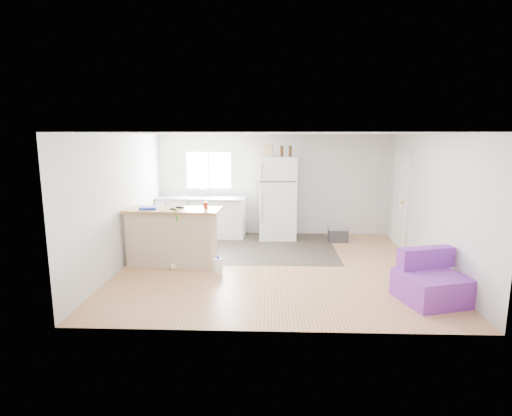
# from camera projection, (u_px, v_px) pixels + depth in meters

# --- Properties ---
(room) EXTENTS (5.51, 5.01, 2.41)m
(room) POSITION_uv_depth(u_px,v_px,m) (274.00, 202.00, 7.12)
(room) COLOR #A06643
(room) RESTS_ON ground
(vinyl_zone) EXTENTS (4.05, 2.50, 0.00)m
(vinyl_zone) POSITION_uv_depth(u_px,v_px,m) (240.00, 247.00, 8.59)
(vinyl_zone) COLOR #2D2721
(vinyl_zone) RESTS_ON floor
(window) EXTENTS (1.18, 0.06, 0.98)m
(window) POSITION_uv_depth(u_px,v_px,m) (209.00, 170.00, 9.56)
(window) COLOR white
(window) RESTS_ON back_wall
(interior_door) EXTENTS (0.11, 0.92, 2.10)m
(interior_door) POSITION_uv_depth(u_px,v_px,m) (400.00, 199.00, 8.58)
(interior_door) COLOR white
(interior_door) RESTS_ON right_wall
(ceiling_fixture) EXTENTS (0.30, 0.30, 0.07)m
(ceiling_fixture) POSITION_uv_depth(u_px,v_px,m) (216.00, 136.00, 8.14)
(ceiling_fixture) COLOR white
(ceiling_fixture) RESTS_ON ceiling
(kitchen_cabinets) EXTENTS (2.14, 0.79, 1.22)m
(kitchen_cabinets) POSITION_uv_depth(u_px,v_px,m) (202.00, 216.00, 9.45)
(kitchen_cabinets) COLOR white
(kitchen_cabinets) RESTS_ON floor
(peninsula) EXTENTS (1.75, 0.75, 1.05)m
(peninsula) POSITION_uv_depth(u_px,v_px,m) (172.00, 236.00, 7.34)
(peninsula) COLOR #CBB293
(peninsula) RESTS_ON floor
(refrigerator) EXTENTS (0.87, 0.83, 1.90)m
(refrigerator) POSITION_uv_depth(u_px,v_px,m) (277.00, 198.00, 9.22)
(refrigerator) COLOR white
(refrigerator) RESTS_ON floor
(cooler) EXTENTS (0.45, 0.32, 0.34)m
(cooler) POSITION_uv_depth(u_px,v_px,m) (338.00, 234.00, 9.01)
(cooler) COLOR #303032
(cooler) RESTS_ON floor
(purple_seat) EXTENTS (1.06, 1.03, 0.71)m
(purple_seat) POSITION_uv_depth(u_px,v_px,m) (431.00, 283.00, 5.78)
(purple_seat) COLOR purple
(purple_seat) RESTS_ON floor
(cleaner_jug) EXTENTS (0.16, 0.13, 0.31)m
(cleaner_jug) POSITION_uv_depth(u_px,v_px,m) (218.00, 266.00, 6.94)
(cleaner_jug) COLOR white
(cleaner_jug) RESTS_ON floor
(mop) EXTENTS (0.20, 0.32, 1.13)m
(mop) POSITION_uv_depth(u_px,v_px,m) (175.00, 257.00, 7.12)
(mop) COLOR green
(mop) RESTS_ON floor
(red_cup) EXTENTS (0.09, 0.09, 0.12)m
(red_cup) POSITION_uv_depth(u_px,v_px,m) (206.00, 205.00, 7.27)
(red_cup) COLOR red
(red_cup) RESTS_ON peninsula
(blue_tray) EXTENTS (0.33, 0.26, 0.04)m
(blue_tray) POSITION_uv_depth(u_px,v_px,m) (148.00, 208.00, 7.21)
(blue_tray) COLOR #122BAE
(blue_tray) RESTS_ON peninsula
(tool_a) EXTENTS (0.15, 0.09, 0.03)m
(tool_a) POSITION_uv_depth(u_px,v_px,m) (180.00, 207.00, 7.31)
(tool_a) COLOR black
(tool_a) RESTS_ON peninsula
(tool_b) EXTENTS (0.10, 0.05, 0.03)m
(tool_b) POSITION_uv_depth(u_px,v_px,m) (173.00, 209.00, 7.15)
(tool_b) COLOR black
(tool_b) RESTS_ON peninsula
(cardboard_box) EXTENTS (0.21, 0.13, 0.30)m
(cardboard_box) POSITION_uv_depth(u_px,v_px,m) (268.00, 150.00, 8.95)
(cardboard_box) COLOR tan
(cardboard_box) RESTS_ON refrigerator
(bottle_left) EXTENTS (0.09, 0.09, 0.25)m
(bottle_left) POSITION_uv_depth(u_px,v_px,m) (282.00, 151.00, 8.95)
(bottle_left) COLOR #351B09
(bottle_left) RESTS_ON refrigerator
(bottle_right) EXTENTS (0.07, 0.07, 0.25)m
(bottle_right) POSITION_uv_depth(u_px,v_px,m) (290.00, 151.00, 8.99)
(bottle_right) COLOR #351B09
(bottle_right) RESTS_ON refrigerator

